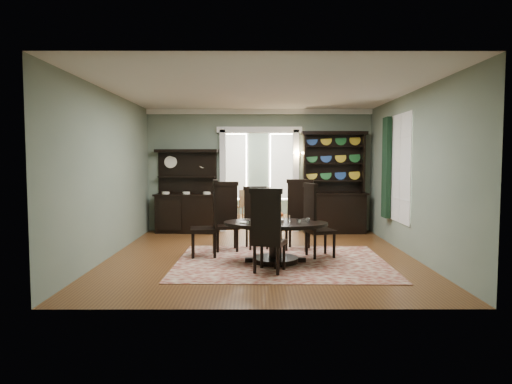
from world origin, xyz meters
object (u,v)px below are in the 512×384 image
dining_table (275,234)px  sideboard (187,203)px  welsh_dresser (334,196)px  parlor_table (265,205)px

dining_table → sideboard: bearing=126.8°
sideboard → welsh_dresser: welsh_dresser is taller
parlor_table → welsh_dresser: bearing=-51.0°
dining_table → welsh_dresser: size_ratio=0.77×
welsh_dresser → parlor_table: welsh_dresser is taller
welsh_dresser → parlor_table: 2.60m
dining_table → sideboard: size_ratio=0.93×
sideboard → parlor_table: 2.78m
sideboard → parlor_table: size_ratio=2.61×
dining_table → parlor_table: bearing=96.0°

